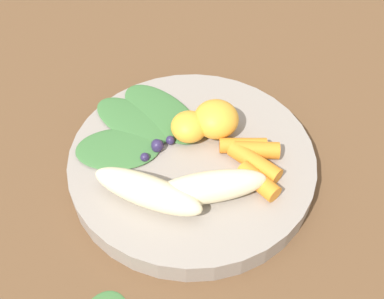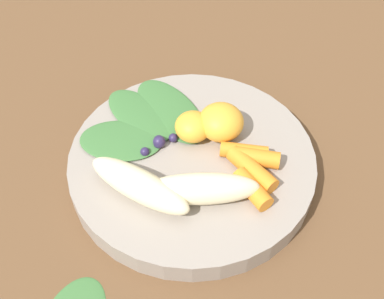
{
  "view_description": "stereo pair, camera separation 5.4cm",
  "coord_description": "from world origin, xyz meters",
  "px_view_note": "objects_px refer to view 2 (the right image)",
  "views": [
    {
      "loc": [
        0.28,
        0.21,
        0.44
      ],
      "look_at": [
        0.0,
        0.0,
        0.04
      ],
      "focal_mm": 44.55,
      "sensor_mm": 36.0,
      "label": 1
    },
    {
      "loc": [
        0.25,
        0.25,
        0.44
      ],
      "look_at": [
        0.0,
        0.0,
        0.04
      ],
      "focal_mm": 44.55,
      "sensor_mm": 36.0,
      "label": 2
    }
  ],
  "objects_px": {
    "banana_peeled_right": "(140,185)",
    "orange_segment_near": "(193,127)",
    "bowl": "(192,163)",
    "banana_peeled_left": "(201,189)"
  },
  "relations": [
    {
      "from": "bowl",
      "to": "banana_peeled_right",
      "type": "height_order",
      "value": "banana_peeled_right"
    },
    {
      "from": "banana_peeled_right",
      "to": "banana_peeled_left",
      "type": "bearing_deg",
      "value": 28.27
    },
    {
      "from": "bowl",
      "to": "banana_peeled_right",
      "type": "relative_size",
      "value": 2.31
    },
    {
      "from": "banana_peeled_right",
      "to": "orange_segment_near",
      "type": "xyz_separation_m",
      "value": [
        -0.1,
        -0.02,
        -0.0
      ]
    },
    {
      "from": "banana_peeled_left",
      "to": "bowl",
      "type": "bearing_deg",
      "value": 96.95
    },
    {
      "from": "banana_peeled_left",
      "to": "orange_segment_near",
      "type": "height_order",
      "value": "banana_peeled_left"
    },
    {
      "from": "banana_peeled_left",
      "to": "banana_peeled_right",
      "type": "distance_m",
      "value": 0.06
    },
    {
      "from": "bowl",
      "to": "banana_peeled_left",
      "type": "distance_m",
      "value": 0.07
    },
    {
      "from": "banana_peeled_right",
      "to": "bowl",
      "type": "bearing_deg",
      "value": 77.47
    },
    {
      "from": "banana_peeled_left",
      "to": "orange_segment_near",
      "type": "relative_size",
      "value": 2.87
    }
  ]
}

